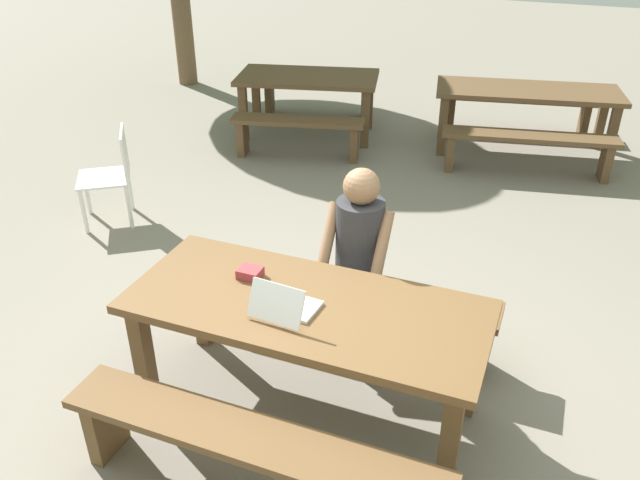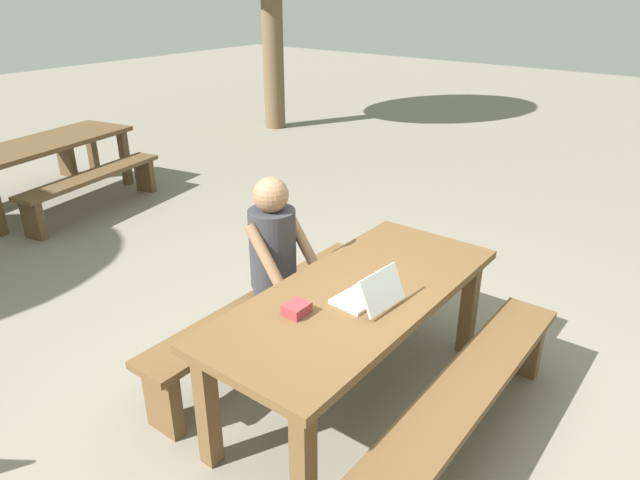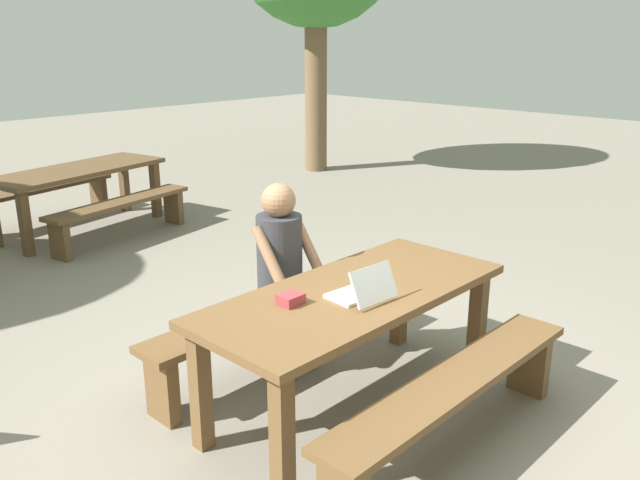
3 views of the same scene
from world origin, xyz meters
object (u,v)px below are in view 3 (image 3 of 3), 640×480
at_px(person_seated, 284,262).
at_px(picnic_table_mid, 78,178).
at_px(picnic_table_front, 354,307).
at_px(laptop, 362,290).
at_px(small_pouch, 291,299).

height_order(person_seated, picnic_table_mid, person_seated).
height_order(picnic_table_front, person_seated, person_seated).
xyz_separation_m(picnic_table_front, laptop, (-0.07, -0.12, 0.16)).
relative_size(laptop, small_pouch, 2.49).
relative_size(picnic_table_front, picnic_table_mid, 0.94).
bearing_deg(picnic_table_front, laptop, -120.21).
bearing_deg(picnic_table_front, picnic_table_mid, 81.64).
relative_size(picnic_table_front, small_pouch, 15.01).
distance_m(small_pouch, person_seated, 0.71).
distance_m(picnic_table_front, picnic_table_mid, 4.67).
distance_m(picnic_table_front, small_pouch, 0.43).
relative_size(person_seated, picnic_table_mid, 0.61).
bearing_deg(picnic_table_mid, small_pouch, -114.43).
bearing_deg(person_seated, picnic_table_mid, 81.22).
height_order(picnic_table_front, laptop, laptop).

